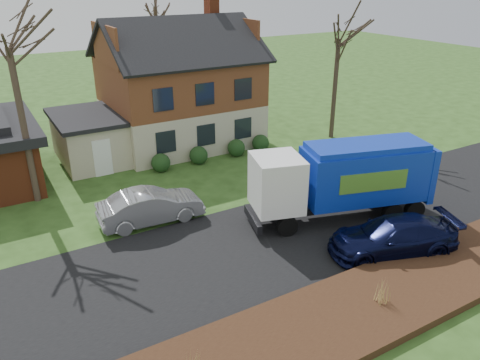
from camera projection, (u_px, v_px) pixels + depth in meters
ground at (272, 241)px, 19.90m from camera, size 120.00×120.00×0.00m
road at (272, 241)px, 19.90m from camera, size 80.00×7.00×0.02m
mulch_verge at (361, 309)px, 15.65m from camera, size 80.00×3.50×0.30m
main_house at (172, 83)px, 29.96m from camera, size 12.95×8.95×9.26m
garbage_truck at (346, 177)px, 21.03m from camera, size 8.66×4.47×3.59m
silver_sedan at (151, 206)px, 21.18m from camera, size 4.80×1.90×1.55m
navy_wagon at (393, 236)px, 18.79m from camera, size 5.61×3.70×1.51m
tree_front_west at (3, 21)px, 20.06m from camera, size 3.50×3.50×10.40m
tree_front_east at (340, 21)px, 29.57m from camera, size 3.41×3.41×9.46m
grass_clump_mid at (383, 290)px, 15.58m from camera, size 0.33×0.27×0.91m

